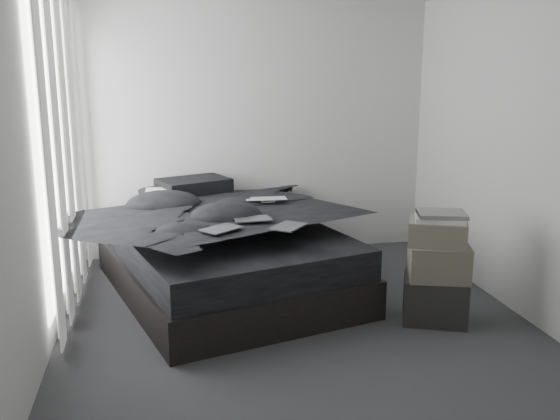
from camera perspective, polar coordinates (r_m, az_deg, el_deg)
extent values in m
cube|color=#373639|center=(4.85, 1.85, -10.83)|extent=(3.60, 4.20, 0.01)
cube|color=silver|center=(6.52, -2.21, 7.30)|extent=(3.60, 0.01, 2.60)
cube|color=silver|center=(2.52, 12.78, -2.73)|extent=(3.60, 0.01, 2.60)
cube|color=silver|center=(4.43, -21.38, 3.56)|extent=(0.01, 4.20, 2.60)
cube|color=silver|center=(5.18, 21.83, 4.80)|extent=(0.01, 4.20, 2.60)
cube|color=white|center=(5.30, -19.55, 5.71)|extent=(0.02, 2.00, 2.30)
cube|color=white|center=(5.31, -18.96, 5.00)|extent=(0.06, 2.12, 2.48)
cube|color=black|center=(5.57, -4.92, -5.84)|extent=(2.33, 2.72, 0.32)
cube|color=black|center=(5.48, -4.98, -3.05)|extent=(2.25, 2.64, 0.25)
imported|color=black|center=(5.37, -4.81, -0.54)|extent=(2.19, 2.38, 0.27)
cube|color=black|center=(6.24, -8.61, 0.78)|extent=(0.80, 0.65, 0.16)
cube|color=black|center=(6.21, -7.90, 2.19)|extent=(0.78, 0.66, 0.15)
imported|color=silver|center=(5.60, -1.21, 1.67)|extent=(0.38, 0.25, 0.03)
cube|color=black|center=(4.72, -5.43, -0.73)|extent=(0.35, 0.33, 0.01)
cube|color=black|center=(5.00, -2.54, 0.19)|extent=(0.31, 0.21, 0.01)
cube|color=black|center=(4.76, 0.76, -0.38)|extent=(0.33, 0.35, 0.01)
cylinder|color=black|center=(6.12, -10.65, -1.91)|extent=(0.51, 0.51, 0.80)
cube|color=white|center=(6.01, -10.73, 1.80)|extent=(0.31, 0.23, 0.02)
cube|color=black|center=(5.77, -13.79, -6.44)|extent=(0.16, 0.21, 0.14)
cube|color=black|center=(5.07, 13.98, -7.93)|extent=(0.59, 0.53, 0.36)
cube|color=#625B4D|center=(4.96, 14.31, -4.59)|extent=(0.54, 0.48, 0.27)
cube|color=#625B4D|center=(4.91, 14.21, -1.98)|extent=(0.53, 0.49, 0.19)
cube|color=silver|center=(4.88, 14.41, -0.71)|extent=(0.45, 0.41, 0.04)
cube|color=silver|center=(4.86, 14.56, -0.35)|extent=(0.42, 0.37, 0.03)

